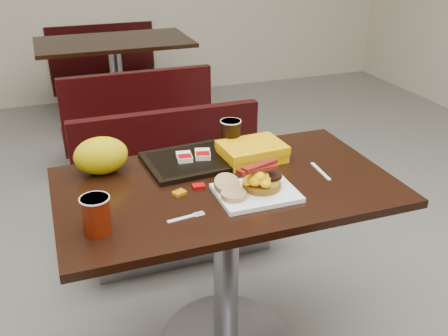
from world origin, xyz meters
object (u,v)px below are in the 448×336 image
object	(u,v)px
bench_far_s	(134,115)
knife	(321,171)
coffee_cup_near	(96,215)
hashbrown_sleeve_left	(184,157)
hashbrown_sleeve_right	(203,154)
paper_bag	(101,155)
pancake_stack	(262,184)
bench_far_n	(106,67)
clamshell	(252,152)
platter	(256,193)
tray	(198,160)
fork	(181,219)
coffee_cup_far	(231,133)
table_near	(226,268)
table_far	(118,86)
bench_near_n	(179,191)

from	to	relation	value
bench_far_s	knife	world-z (taller)	knife
coffee_cup_near	hashbrown_sleeve_left	size ratio (longest dim) A/B	1.54
coffee_cup_near	hashbrown_sleeve_left	xyz separation A→B (m)	(0.38, 0.38, -0.03)
bench_far_s	hashbrown_sleeve_right	world-z (taller)	hashbrown_sleeve_right
paper_bag	coffee_cup_near	bearing A→B (deg)	-99.55
paper_bag	pancake_stack	bearing A→B (deg)	-34.16
bench_far_n	bench_far_s	bearing A→B (deg)	-90.00
clamshell	hashbrown_sleeve_left	bearing A→B (deg)	165.93
platter	tray	world-z (taller)	tray
pancake_stack	coffee_cup_near	distance (m)	0.57
fork	paper_bag	size ratio (longest dim) A/B	0.63
hashbrown_sleeve_left	coffee_cup_far	distance (m)	0.23
table_near	table_far	world-z (taller)	same
table_near	bench_far_n	world-z (taller)	table_near
clamshell	bench_near_n	bearing A→B (deg)	103.60
bench_far_n	platter	world-z (taller)	platter
knife	coffee_cup_far	distance (m)	0.40
coffee_cup_near	fork	world-z (taller)	coffee_cup_near
platter	fork	world-z (taller)	platter
fork	coffee_cup_far	world-z (taller)	coffee_cup_far
bench_far_s	knife	xyz separation A→B (m)	(0.37, -1.93, 0.39)
platter	hashbrown_sleeve_right	world-z (taller)	hashbrown_sleeve_right
table_near	tray	bearing A→B (deg)	101.03
coffee_cup_near	coffee_cup_far	xyz separation A→B (m)	(0.59, 0.44, 0.01)
clamshell	bench_far_s	bearing A→B (deg)	91.97
knife	bench_far_s	bearing A→B (deg)	-165.67
platter	table_far	bearing A→B (deg)	91.56
table_far	coffee_cup_far	xyz separation A→B (m)	(0.12, -2.33, 0.45)
fork	bench_far_n	bearing A→B (deg)	79.05
tray	paper_bag	size ratio (longest dim) A/B	2.02
clamshell	coffee_cup_near	bearing A→B (deg)	-156.38
hashbrown_sleeve_left	clamshell	size ratio (longest dim) A/B	0.32
table_far	pancake_stack	distance (m)	2.73
bench_far_n	coffee_cup_near	bearing A→B (deg)	-97.77
bench_near_n	tray	xyz separation A→B (m)	(-0.04, -0.49, 0.40)
platter	coffee_cup_near	bearing A→B (deg)	-174.39
tray	hashbrown_sleeve_right	bearing A→B (deg)	-3.17
bench_near_n	platter	bearing A→B (deg)	-85.34
fork	platter	bearing A→B (deg)	5.53
hashbrown_sleeve_left	bench_far_s	bearing A→B (deg)	93.75
bench_far_n	coffee_cup_near	size ratio (longest dim) A/B	8.49
table_near	bench_far_n	distance (m)	3.30
bench_far_s	bench_far_n	size ratio (longest dim) A/B	1.00
knife	hashbrown_sleeve_right	bearing A→B (deg)	-117.98
table_near	platter	distance (m)	0.41
table_near	coffee_cup_near	bearing A→B (deg)	-160.35
fork	coffee_cup_far	bearing A→B (deg)	46.00
platter	tray	distance (m)	0.34
bench_far_s	paper_bag	bearing A→B (deg)	-103.70
bench_far_n	knife	world-z (taller)	knife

